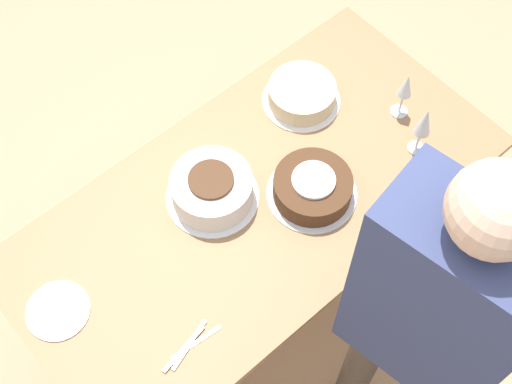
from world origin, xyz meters
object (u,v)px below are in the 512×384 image
at_px(cake_center_white, 212,189).
at_px(wine_glass_near, 406,88).
at_px(person_cutting, 427,321).
at_px(cake_front_chocolate, 313,187).
at_px(cake_back_decorated, 302,94).
at_px(wine_glass_far, 424,123).

relative_size(cake_center_white, wine_glass_near, 1.55).
relative_size(cake_center_white, person_cutting, 0.17).
relative_size(cake_center_white, cake_front_chocolate, 1.03).
height_order(cake_back_decorated, wine_glass_far, wine_glass_far).
xyz_separation_m(cake_front_chocolate, wine_glass_near, (0.45, 0.04, 0.09)).
distance_m(wine_glass_far, person_cutting, 0.72).
bearing_deg(person_cutting, cake_front_chocolate, -24.76).
bearing_deg(cake_front_chocolate, cake_center_white, 141.02).
bearing_deg(wine_glass_near, person_cutting, -135.11).
bearing_deg(person_cutting, wine_glass_near, -54.59).
distance_m(cake_back_decorated, person_cutting, 0.97).
height_order(cake_front_chocolate, person_cutting, person_cutting).
xyz_separation_m(cake_center_white, cake_front_chocolate, (0.25, -0.20, -0.01)).
relative_size(wine_glass_far, person_cutting, 0.12).
height_order(cake_back_decorated, wine_glass_near, wine_glass_near).
bearing_deg(cake_back_decorated, person_cutting, -114.02).
bearing_deg(wine_glass_near, cake_back_decorated, 131.18).
distance_m(cake_back_decorated, wine_glass_near, 0.35).
height_order(cake_front_chocolate, wine_glass_near, wine_glass_near).
relative_size(cake_front_chocolate, wine_glass_near, 1.51).
bearing_deg(cake_back_decorated, cake_center_white, -168.74).
bearing_deg(wine_glass_far, person_cutting, -139.27).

